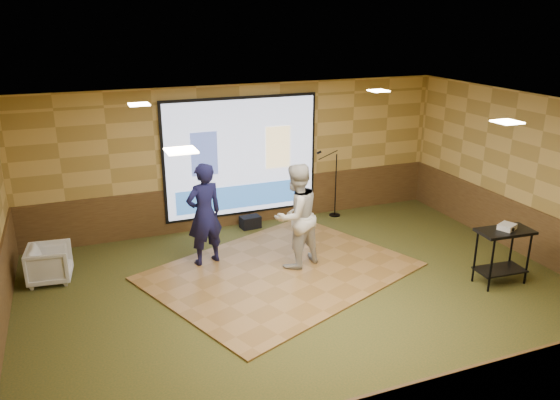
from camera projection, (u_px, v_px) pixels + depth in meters
name	position (u px, v px, depth m)	size (l,w,h in m)	color
ground	(308.00, 297.00, 8.83)	(9.00, 9.00, 0.00)	#2B3819
room_shell	(310.00, 172.00, 8.15)	(9.04, 7.04, 3.02)	tan
wainscot_back	(242.00, 203.00, 11.74)	(9.00, 0.04, 0.95)	#432B16
wainscot_right	(526.00, 231.00, 10.22)	(0.04, 7.00, 0.95)	#432B16
projector_screen	(242.00, 158.00, 11.38)	(3.32, 0.06, 2.52)	black
downlight_nw	(139.00, 104.00, 8.69)	(0.32, 0.32, 0.02)	#FFE8BF
downlight_ne	(378.00, 91.00, 10.21)	(0.32, 0.32, 0.02)	#FFE8BF
downlight_sw	(181.00, 151.00, 5.79)	(0.32, 0.32, 0.02)	#FFE8BF
downlight_se	(507.00, 122.00, 7.30)	(0.32, 0.32, 0.02)	#FFE8BF
dance_floor	(281.00, 271.00, 9.67)	(4.29, 3.27, 0.03)	olive
player_left	(204.00, 214.00, 9.68)	(0.68, 0.45, 1.87)	#12123A
player_right	(296.00, 216.00, 9.57)	(0.92, 0.72, 1.89)	beige
av_table	(503.00, 246.00, 9.08)	(0.92, 0.48, 0.96)	black
projector	(507.00, 227.00, 9.00)	(0.27, 0.23, 0.09)	silver
mic_stand	(333.00, 195.00, 12.19)	(0.61, 0.25, 1.54)	black
banquet_chair	(50.00, 264.00, 9.26)	(0.68, 0.70, 0.64)	gray
duffel_bag	(250.00, 222.00, 11.62)	(0.41, 0.28, 0.26)	black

